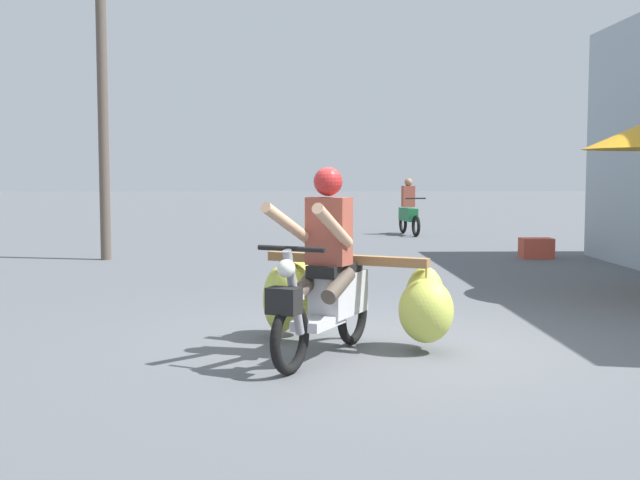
{
  "coord_description": "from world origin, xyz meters",
  "views": [
    {
      "loc": [
        -0.91,
        -7.04,
        1.53
      ],
      "look_at": [
        -0.67,
        0.57,
        0.9
      ],
      "focal_mm": 45.61,
      "sensor_mm": 36.0,
      "label": 1
    }
  ],
  "objects_px": {
    "motorbike_distant_ahead_left": "(409,212)",
    "utility_pole": "(103,109)",
    "motorbike_main_loaded": "(342,291)",
    "produce_crate": "(536,248)"
  },
  "relations": [
    {
      "from": "motorbike_main_loaded",
      "to": "motorbike_distant_ahead_left",
      "type": "height_order",
      "value": "motorbike_main_loaded"
    },
    {
      "from": "motorbike_main_loaded",
      "to": "utility_pole",
      "type": "height_order",
      "value": "utility_pole"
    },
    {
      "from": "produce_crate",
      "to": "utility_pole",
      "type": "bearing_deg",
      "value": -179.91
    },
    {
      "from": "motorbike_main_loaded",
      "to": "motorbike_distant_ahead_left",
      "type": "bearing_deg",
      "value": 79.48
    },
    {
      "from": "motorbike_main_loaded",
      "to": "produce_crate",
      "type": "height_order",
      "value": "motorbike_main_loaded"
    },
    {
      "from": "motorbike_main_loaded",
      "to": "produce_crate",
      "type": "xyz_separation_m",
      "value": [
        3.94,
        7.41,
        -0.33
      ]
    },
    {
      "from": "motorbike_distant_ahead_left",
      "to": "utility_pole",
      "type": "bearing_deg",
      "value": -137.74
    },
    {
      "from": "motorbike_main_loaded",
      "to": "produce_crate",
      "type": "distance_m",
      "value": 8.39
    },
    {
      "from": "motorbike_main_loaded",
      "to": "produce_crate",
      "type": "relative_size",
      "value": 3.64
    },
    {
      "from": "motorbike_distant_ahead_left",
      "to": "utility_pole",
      "type": "relative_size",
      "value": 0.31
    }
  ]
}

